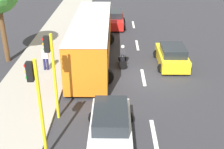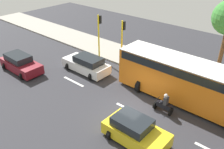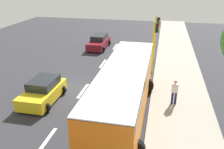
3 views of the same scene
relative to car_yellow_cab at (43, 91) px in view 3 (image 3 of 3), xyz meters
The scene contains 14 objects.
ground_plane 3.02m from the car_yellow_cab, 42.36° to the left, with size 40.00×60.00×0.10m, color #2D2D33.
sidewalk 9.39m from the car_yellow_cab, 12.13° to the left, with size 4.00×60.00×0.15m, color #9E998E.
lane_stripe_north 4.63m from the car_yellow_cab, 61.84° to the right, with size 0.20×2.40×0.01m, color white.
lane_stripe_mid 3.00m from the car_yellow_cab, 42.36° to the left, with size 0.20×2.40×0.01m, color white.
lane_stripe_south 8.29m from the car_yellow_cab, 74.84° to the left, with size 0.20×2.40×0.01m, color white.
lane_stripe_far_south 14.15m from the car_yellow_cab, 81.22° to the left, with size 0.20×2.40×0.01m, color white.
car_yellow_cab is the anchor object (origin of this frame).
car_white 9.44m from the car_yellow_cab, 63.58° to the left, with size 2.26×4.55×1.52m.
car_maroon 13.12m from the car_yellow_cab, 88.33° to the left, with size 2.23×4.44×1.52m.
city_bus 5.84m from the car_yellow_cab, ahead, with size 3.20×11.00×3.16m.
motorcycle 3.49m from the car_yellow_cab, ahead, with size 0.60×1.30×1.53m.
pedestrian_near_signal 8.76m from the car_yellow_cab, ahead, with size 0.40×0.24×1.69m.
traffic_light_corner 11.97m from the car_yellow_cab, 53.45° to the left, with size 0.49×0.24×4.50m.
traffic_light_midblock 9.86m from the car_yellow_cab, 43.21° to the left, with size 0.49×0.24×4.50m.
Camera 3 is at (5.48, -15.07, 8.03)m, focal length 38.26 mm.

